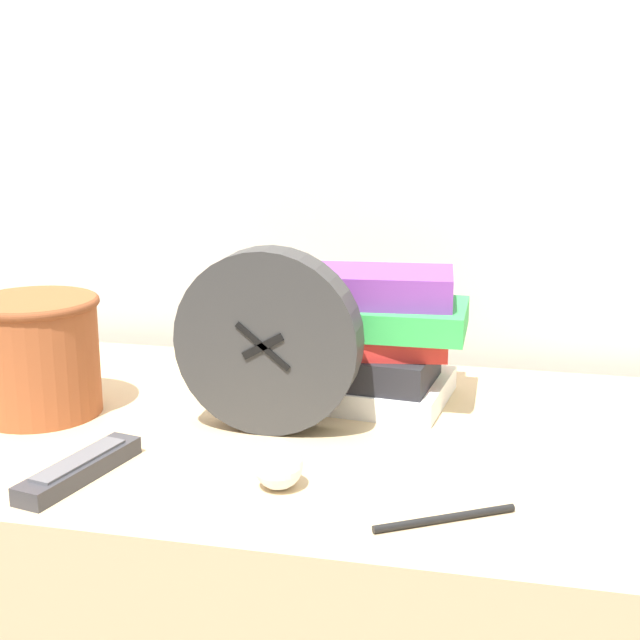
% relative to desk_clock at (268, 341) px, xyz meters
% --- Properties ---
extents(wall_back, '(6.00, 0.04, 2.40)m').
position_rel_desk_clock_xyz_m(wall_back, '(-0.01, 0.39, 0.36)').
color(wall_back, beige).
rests_on(wall_back, ground_plane).
extents(desk_clock, '(0.23, 0.05, 0.23)m').
position_rel_desk_clock_xyz_m(desk_clock, '(0.00, 0.00, 0.00)').
color(desk_clock, '#333333').
rests_on(desk_clock, desk).
extents(book_stack, '(0.24, 0.19, 0.18)m').
position_rel_desk_clock_xyz_m(book_stack, '(0.11, 0.14, -0.03)').
color(book_stack, white).
rests_on(book_stack, desk).
extents(basket, '(0.17, 0.17, 0.15)m').
position_rel_desk_clock_xyz_m(basket, '(-0.31, -0.01, -0.03)').
color(basket, '#994C28').
rests_on(basket, desk).
extents(tv_remote, '(0.07, 0.18, 0.02)m').
position_rel_desk_clock_xyz_m(tv_remote, '(-0.16, -0.18, -0.10)').
color(tv_remote, '#333338').
rests_on(tv_remote, desk).
extents(crumpled_paper_ball, '(0.05, 0.05, 0.05)m').
position_rel_desk_clock_xyz_m(crumpled_paper_ball, '(0.06, -0.16, -0.09)').
color(crumpled_paper_ball, white).
rests_on(crumpled_paper_ball, desk).
extents(pen, '(0.13, 0.08, 0.01)m').
position_rel_desk_clock_xyz_m(pen, '(0.23, -0.20, -0.11)').
color(pen, black).
rests_on(pen, desk).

